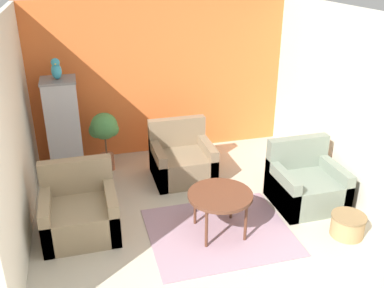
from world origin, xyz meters
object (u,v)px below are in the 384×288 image
(armchair_left, at_px, (80,213))
(wicker_basket, at_px, (348,224))
(potted_plant, at_px, (104,131))
(coffee_table, at_px, (220,197))
(birdcage, at_px, (64,130))
(armchair_middle, at_px, (182,161))
(armchair_right, at_px, (305,185))
(parrot, at_px, (56,69))

(armchair_left, bearing_deg, wicker_basket, -16.62)
(potted_plant, xyz_separation_m, wicker_basket, (2.54, -2.43, -0.48))
(potted_plant, bearing_deg, wicker_basket, -43.64)
(coffee_table, distance_m, birdcage, 2.60)
(armchair_middle, bearing_deg, potted_plant, 152.88)
(armchair_right, distance_m, parrot, 3.65)
(coffee_table, bearing_deg, birdcage, 130.44)
(armchair_left, bearing_deg, birdcage, 94.56)
(armchair_right, height_order, armchair_middle, same)
(armchair_right, relative_size, potted_plant, 0.93)
(armchair_right, height_order, parrot, parrot)
(armchair_right, distance_m, wicker_basket, 0.80)
(potted_plant, bearing_deg, armchair_left, -105.83)
(birdcage, relative_size, wicker_basket, 3.65)
(armchair_left, bearing_deg, armchair_right, -2.20)
(armchair_left, height_order, armchair_right, same)
(coffee_table, relative_size, potted_plant, 0.82)
(armchair_left, distance_m, armchair_middle, 1.78)
(armchair_left, bearing_deg, parrot, 94.56)
(birdcage, bearing_deg, armchair_right, -28.90)
(parrot, height_order, wicker_basket, parrot)
(coffee_table, height_order, parrot, parrot)
(armchair_middle, relative_size, birdcage, 0.58)
(armchair_middle, relative_size, potted_plant, 0.93)
(armchair_left, relative_size, parrot, 2.84)
(birdcage, relative_size, potted_plant, 1.61)
(armchair_left, bearing_deg, potted_plant, 74.17)
(armchair_right, relative_size, wicker_basket, 2.12)
(armchair_middle, bearing_deg, parrot, 161.61)
(birdcage, xyz_separation_m, wicker_basket, (3.10, -2.42, -0.56))
(parrot, height_order, potted_plant, parrot)
(coffee_table, bearing_deg, armchair_left, 164.20)
(armchair_right, bearing_deg, armchair_left, 177.80)
(birdcage, bearing_deg, potted_plant, 0.35)
(armchair_right, distance_m, potted_plant, 2.95)
(armchair_left, bearing_deg, armchair_middle, 34.26)
(birdcage, height_order, parrot, parrot)
(armchair_middle, relative_size, parrot, 2.84)
(coffee_table, bearing_deg, parrot, 130.41)
(wicker_basket, bearing_deg, coffee_table, 162.49)
(potted_plant, relative_size, wicker_basket, 2.27)
(coffee_table, distance_m, parrot, 2.82)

